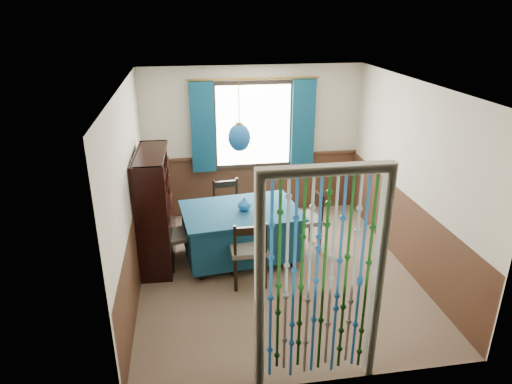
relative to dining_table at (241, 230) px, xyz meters
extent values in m
plane|color=brown|center=(0.41, -0.42, -0.44)|extent=(4.00, 4.00, 0.00)
plane|color=silver|center=(0.41, -0.42, 2.06)|extent=(4.00, 4.00, 0.00)
plane|color=beige|center=(0.41, 1.58, 0.81)|extent=(3.60, 0.00, 3.60)
plane|color=beige|center=(0.41, -2.42, 0.81)|extent=(3.60, 0.00, 3.60)
plane|color=beige|center=(-1.39, -0.42, 0.81)|extent=(0.00, 4.00, 4.00)
plane|color=beige|center=(2.21, -0.42, 0.81)|extent=(0.00, 4.00, 4.00)
plane|color=#422719|center=(0.41, 1.56, 0.06)|extent=(3.60, 0.00, 3.60)
plane|color=#422719|center=(0.41, -2.41, 0.06)|extent=(3.60, 0.00, 3.60)
plane|color=#422719|center=(-1.37, -0.42, 0.06)|extent=(0.00, 4.00, 4.00)
plane|color=#422719|center=(2.20, -0.42, 0.06)|extent=(0.00, 4.00, 4.00)
cube|color=black|center=(0.41, 1.53, 1.11)|extent=(1.32, 0.12, 1.42)
cube|color=navy|center=(0.00, 0.00, -0.02)|extent=(1.62, 1.19, 0.61)
cube|color=navy|center=(0.00, 0.00, 0.30)|extent=(1.69, 1.26, 0.03)
cylinder|color=black|center=(-0.58, -0.45, -0.37)|extent=(0.07, 0.07, 0.14)
cylinder|color=black|center=(0.67, -0.32, -0.37)|extent=(0.07, 0.07, 0.14)
cylinder|color=black|center=(-0.67, 0.32, -0.37)|extent=(0.07, 0.07, 0.14)
cylinder|color=black|center=(0.58, 0.45, -0.37)|extent=(0.07, 0.07, 0.14)
cylinder|color=black|center=(-0.17, -0.80, -0.21)|extent=(0.05, 0.05, 0.47)
cylinder|color=black|center=(0.21, -0.80, -0.21)|extent=(0.05, 0.05, 0.47)
cylinder|color=black|center=(-0.17, -0.44, -0.21)|extent=(0.05, 0.05, 0.47)
cylinder|color=black|center=(0.21, -0.44, -0.21)|extent=(0.05, 0.05, 0.47)
cube|color=#5B5549|center=(0.02, -0.62, 0.06)|extent=(0.46, 0.44, 0.06)
cube|color=black|center=(0.02, -0.81, 0.40)|extent=(0.40, 0.04, 0.10)
cylinder|color=black|center=(-0.17, -0.81, 0.26)|extent=(0.04, 0.04, 0.46)
cylinder|color=black|center=(0.21, -0.81, 0.26)|extent=(0.04, 0.04, 0.46)
cylinder|color=black|center=(0.06, 0.88, -0.22)|extent=(0.04, 0.04, 0.45)
cylinder|color=black|center=(-0.30, 0.84, -0.22)|extent=(0.04, 0.04, 0.45)
cylinder|color=black|center=(0.09, 0.54, -0.22)|extent=(0.04, 0.04, 0.45)
cylinder|color=black|center=(-0.26, 0.50, -0.22)|extent=(0.04, 0.04, 0.45)
cube|color=#5B5549|center=(-0.10, 0.69, 0.04)|extent=(0.48, 0.47, 0.06)
cube|color=black|center=(-0.12, 0.87, 0.37)|extent=(0.38, 0.08, 0.10)
cylinder|color=black|center=(0.05, 0.89, 0.23)|extent=(0.04, 0.04, 0.44)
cylinder|color=black|center=(-0.30, 0.85, 0.23)|extent=(0.04, 0.04, 0.44)
cylinder|color=black|center=(-1.06, 0.08, -0.23)|extent=(0.04, 0.04, 0.43)
cylinder|color=black|center=(-0.96, -0.24, -0.23)|extent=(0.04, 0.04, 0.43)
cylinder|color=black|center=(-0.76, 0.18, -0.23)|extent=(0.04, 0.04, 0.43)
cylinder|color=black|center=(-0.66, -0.15, -0.23)|extent=(0.04, 0.04, 0.43)
cube|color=#5B5549|center=(-0.86, -0.03, 0.02)|extent=(0.51, 0.52, 0.06)
cube|color=black|center=(-1.02, -0.09, 0.33)|extent=(0.15, 0.35, 0.10)
cylinder|color=black|center=(-1.07, 0.07, 0.20)|extent=(0.04, 0.04, 0.42)
cylinder|color=black|center=(-0.97, -0.25, 0.20)|extent=(0.04, 0.04, 0.42)
cylinder|color=black|center=(1.14, -0.05, -0.21)|extent=(0.05, 0.05, 0.46)
cylinder|color=black|center=(1.10, 0.32, -0.21)|extent=(0.05, 0.05, 0.46)
cylinder|color=black|center=(0.79, -0.09, -0.21)|extent=(0.05, 0.05, 0.46)
cylinder|color=black|center=(0.75, 0.28, -0.21)|extent=(0.05, 0.05, 0.46)
cube|color=#5B5549|center=(0.94, 0.12, 0.05)|extent=(0.48, 0.50, 0.06)
cube|color=black|center=(1.13, 0.14, 0.39)|extent=(0.09, 0.39, 0.10)
cylinder|color=black|center=(1.15, -0.04, 0.25)|extent=(0.04, 0.04, 0.45)
cylinder|color=black|center=(1.11, 0.32, 0.25)|extent=(0.04, 0.04, 0.45)
cube|color=black|center=(-1.15, 0.15, -0.04)|extent=(0.47, 1.23, 0.79)
cube|color=black|center=(-1.15, -0.43, 0.75)|extent=(0.37, 0.06, 0.79)
cube|color=black|center=(-1.15, 0.72, 0.75)|extent=(0.37, 0.06, 0.79)
cube|color=black|center=(-1.15, 0.15, 1.13)|extent=(0.42, 1.23, 0.04)
cube|color=black|center=(-1.34, 0.15, 0.75)|extent=(0.08, 1.19, 0.79)
cube|color=black|center=(-1.12, 0.15, 0.63)|extent=(0.36, 1.14, 0.02)
cube|color=black|center=(-1.12, 0.15, 0.89)|extent=(0.36, 1.14, 0.02)
cylinder|color=olive|center=(0.00, 0.00, 1.70)|extent=(0.01, 0.01, 0.72)
ellipsoid|color=#16579C|center=(0.00, 0.00, 1.34)|extent=(0.29, 0.29, 0.36)
cylinder|color=olive|center=(0.00, 0.00, 1.52)|extent=(0.09, 0.09, 0.03)
imported|color=#16579C|center=(0.05, -0.01, 0.40)|extent=(0.18, 0.18, 0.17)
imported|color=beige|center=(-1.10, -0.13, 0.67)|extent=(0.28, 0.28, 0.06)
imported|color=beige|center=(-1.10, 0.46, 0.46)|extent=(0.22, 0.22, 0.21)
camera|label=1|loc=(-0.68, -5.65, 2.91)|focal=32.00mm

